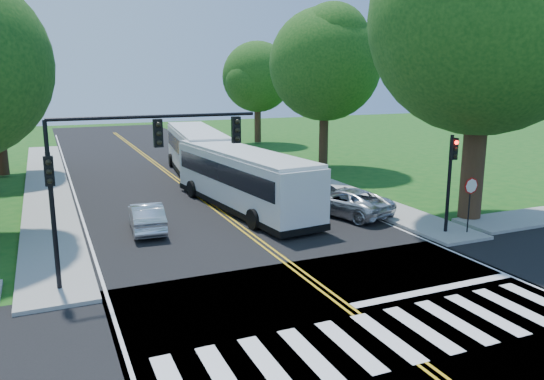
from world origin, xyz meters
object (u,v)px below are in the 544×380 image
bus_lead (243,178)px  signal_nw (124,159)px  bus_follow (197,151)px  suv (345,202)px  hatchback (146,217)px  signal_ne (451,171)px  dark_sedan (313,192)px

bus_lead → signal_nw: bearing=41.8°
bus_follow → suv: bearing=113.0°
bus_lead → bus_follow: (0.39, 10.53, 0.07)m
bus_lead → hatchback: size_ratio=3.08×
bus_lead → hatchback: bearing=14.1°
bus_lead → suv: size_ratio=2.47×
hatchback → suv: size_ratio=0.80×
signal_ne → bus_follow: 19.76m
signal_ne → suv: bearing=116.9°
signal_nw → bus_follow: (7.61, 18.65, -2.61)m
signal_ne → bus_lead: (-6.84, 8.12, -1.27)m
suv → dark_sedan: size_ratio=1.26×
signal_nw → dark_sedan: bearing=34.9°
dark_sedan → signal_ne: bearing=93.2°
hatchback → bus_follow: bearing=-110.7°
signal_nw → hatchback: bearing=74.6°
signal_nw → bus_follow: bearing=67.8°
hatchback → dark_sedan: bearing=-164.5°
signal_ne → dark_sedan: bearing=108.8°
signal_nw → dark_sedan: signal_nw is taller
bus_follow → hatchback: 14.00m
signal_ne → suv: (-2.43, 4.79, -2.25)m
suv → signal_ne: bearing=98.7°
suv → signal_nw: bearing=4.2°
bus_follow → hatchback: size_ratio=3.21×
signal_nw → signal_ne: (14.06, 0.01, -1.41)m
signal_nw → dark_sedan: size_ratio=1.78×
signal_ne → bus_lead: signal_ne is taller
signal_ne → bus_lead: 10.69m
suv → bus_lead: bearing=-55.3°
suv → hatchback: bearing=-25.2°
signal_ne → bus_follow: bearing=109.1°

